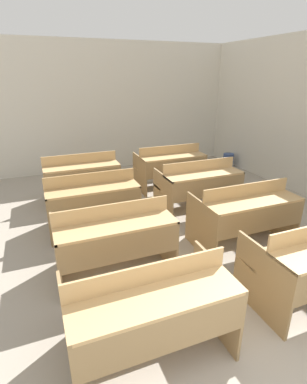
# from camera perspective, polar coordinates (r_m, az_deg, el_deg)

# --- Properties ---
(wall_back) EXTENTS (6.93, 0.06, 2.99)m
(wall_back) POSITION_cam_1_polar(r_m,az_deg,el_deg) (7.54, -11.19, 15.41)
(wall_back) COLOR beige
(wall_back) RESTS_ON ground_plane
(bench_front_left) EXTENTS (1.34, 0.80, 0.90)m
(bench_front_left) POSITION_cam_1_polar(r_m,az_deg,el_deg) (2.60, -0.72, -21.24)
(bench_front_left) COLOR #95764C
(bench_front_left) RESTS_ON ground_plane
(bench_second_left) EXTENTS (1.34, 0.80, 0.90)m
(bench_second_left) POSITION_cam_1_polar(r_m,az_deg,el_deg) (3.55, -7.52, -8.45)
(bench_second_left) COLOR #96784D
(bench_second_left) RESTS_ON ground_plane
(bench_second_right) EXTENTS (1.34, 0.80, 0.90)m
(bench_second_right) POSITION_cam_1_polar(r_m,az_deg,el_deg) (4.29, 16.96, -3.73)
(bench_second_right) COLOR olive
(bench_second_right) RESTS_ON ground_plane
(bench_third_left) EXTENTS (1.34, 0.80, 0.90)m
(bench_third_left) POSITION_cam_1_polar(r_m,az_deg,el_deg) (4.62, -11.60, -1.35)
(bench_third_left) COLOR olive
(bench_third_left) RESTS_ON ground_plane
(bench_third_right) EXTENTS (1.34, 0.80, 0.90)m
(bench_third_right) POSITION_cam_1_polar(r_m,az_deg,el_deg) (5.21, 8.59, 1.53)
(bench_third_right) COLOR #997B51
(bench_third_right) RESTS_ON ground_plane
(bench_back_left) EXTENTS (1.34, 0.80, 0.90)m
(bench_back_left) POSITION_cam_1_polar(r_m,az_deg,el_deg) (5.74, -13.56, 3.05)
(bench_back_left) COLOR #96774D
(bench_back_left) RESTS_ON ground_plane
(bench_back_right) EXTENTS (1.34, 0.80, 0.90)m
(bench_back_right) POSITION_cam_1_polar(r_m,az_deg,el_deg) (6.25, 3.16, 5.11)
(bench_back_right) COLOR #95764C
(bench_back_right) RESTS_ON ground_plane
(wastepaper_bin) EXTENTS (0.27, 0.27, 0.35)m
(wastepaper_bin) POSITION_cam_1_polar(r_m,az_deg,el_deg) (8.03, 14.06, 5.89)
(wastepaper_bin) COLOR #33477A
(wastepaper_bin) RESTS_ON ground_plane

